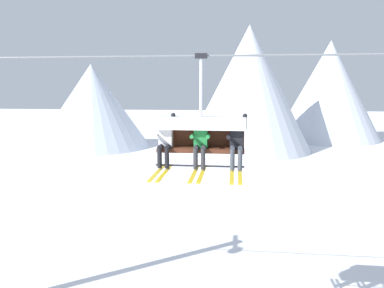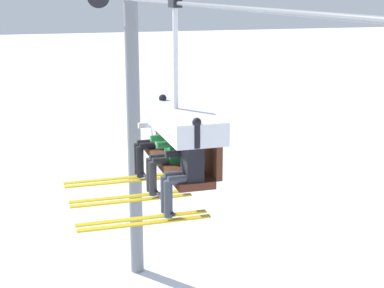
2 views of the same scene
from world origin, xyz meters
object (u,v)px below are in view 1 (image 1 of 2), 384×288
Objects in this scene: skier_green at (200,142)px; skier_black at (237,142)px; skier_white at (165,140)px; chairlift_chair at (201,128)px.

skier_green is 1.00× the size of skier_black.
chairlift_chair is at bearing 14.18° from skier_white.
skier_white is 1.00× the size of skier_green.
chairlift_chair reaches higher than skier_black.
chairlift_chair is 1.54× the size of skier_green.
chairlift_chair is 0.92m from skier_black.
skier_green is at bearing -90.00° from chairlift_chair.
chairlift_chair is at bearing 165.93° from skier_black.
chairlift_chair is 0.37m from skier_green.
skier_white is at bearing 180.00° from skier_black.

